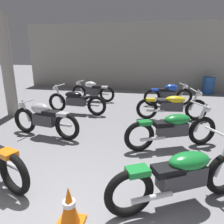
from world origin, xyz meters
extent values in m
cube|color=#9E998E|center=(0.00, 10.36, 1.80)|extent=(13.06, 0.24, 3.60)
cylinder|color=#9E998E|center=(-3.61, 4.37, 1.60)|extent=(0.36, 0.36, 3.20)
torus|color=black|center=(-0.89, 0.80, 0.34)|extent=(0.67, 0.34, 0.67)
cube|color=orange|center=(-0.98, 0.83, 0.64)|extent=(0.33, 0.29, 0.08)
cylinder|color=silver|center=(-1.08, 1.00, 0.32)|extent=(0.54, 0.26, 0.07)
torus|color=black|center=(-2.22, 3.01, 0.34)|extent=(0.68, 0.23, 0.67)
torus|color=black|center=(-0.94, 2.79, 0.34)|extent=(0.68, 0.23, 0.67)
cylinder|color=silver|center=(-2.14, 3.00, 0.59)|extent=(0.25, 0.11, 0.56)
cube|color=#38383D|center=(-1.58, 2.90, 0.44)|extent=(0.61, 0.34, 0.28)
ellipsoid|color=#B7B7BC|center=(-1.68, 2.92, 0.72)|extent=(0.56, 0.37, 0.26)
cube|color=black|center=(-1.36, 2.86, 0.64)|extent=(0.44, 0.31, 0.10)
cube|color=#B7B7BC|center=(-1.04, 2.80, 0.64)|extent=(0.31, 0.25, 0.08)
cylinder|color=silver|center=(-2.08, 2.99, 0.85)|extent=(0.12, 0.48, 0.04)
sphere|color=white|center=(-2.28, 3.02, 0.73)|extent=(0.14, 0.14, 0.14)
cylinder|color=silver|center=(-1.16, 2.96, 0.32)|extent=(0.55, 0.17, 0.07)
torus|color=black|center=(-2.29, 5.01, 0.34)|extent=(0.68, 0.18, 0.67)
torus|color=black|center=(-0.80, 4.86, 0.34)|extent=(0.68, 0.18, 0.67)
cylinder|color=silver|center=(-2.21, 5.00, 0.65)|extent=(0.28, 0.10, 0.66)
cube|color=#38383D|center=(-1.55, 4.93, 0.44)|extent=(0.68, 0.31, 0.28)
ellipsoid|color=black|center=(-1.65, 4.94, 0.66)|extent=(0.63, 0.38, 0.22)
cube|color=black|center=(-1.33, 4.91, 0.57)|extent=(0.42, 0.28, 0.10)
cube|color=black|center=(-0.90, 4.87, 0.64)|extent=(0.30, 0.23, 0.08)
cylinder|color=silver|center=(-2.15, 4.99, 0.96)|extent=(0.11, 0.68, 0.04)
sphere|color=white|center=(-2.35, 5.02, 0.84)|extent=(0.14, 0.14, 0.14)
cylinder|color=silver|center=(-1.04, 5.01, 0.32)|extent=(0.55, 0.13, 0.07)
torus|color=black|center=(-2.21, 6.95, 0.34)|extent=(0.68, 0.18, 0.67)
torus|color=black|center=(-0.91, 6.82, 0.34)|extent=(0.68, 0.18, 0.67)
cylinder|color=silver|center=(-2.13, 6.94, 0.59)|extent=(0.25, 0.09, 0.56)
cube|color=#38383D|center=(-1.56, 6.88, 0.44)|extent=(0.59, 0.30, 0.28)
ellipsoid|color=white|center=(-1.66, 6.89, 0.72)|extent=(0.55, 0.33, 0.26)
cube|color=black|center=(-1.34, 6.86, 0.64)|extent=(0.42, 0.28, 0.10)
cube|color=white|center=(-1.01, 6.83, 0.64)|extent=(0.30, 0.23, 0.08)
cylinder|color=silver|center=(-2.07, 6.93, 0.85)|extent=(0.08, 0.48, 0.04)
sphere|color=white|center=(-2.27, 6.95, 0.73)|extent=(0.14, 0.14, 0.14)
cylinder|color=silver|center=(-1.15, 6.97, 0.32)|extent=(0.55, 0.12, 0.07)
torus|color=black|center=(0.81, 0.72, 0.34)|extent=(0.64, 0.42, 0.67)
cylinder|color=silver|center=(2.06, 1.40, 0.65)|extent=(0.27, 0.19, 0.66)
cube|color=#38383D|center=(1.47, 1.08, 0.44)|extent=(0.69, 0.53, 0.28)
ellipsoid|color=#197F33|center=(1.56, 1.13, 0.66)|extent=(0.68, 0.57, 0.22)
cube|color=black|center=(1.28, 0.97, 0.57)|extent=(0.47, 0.40, 0.10)
cube|color=#197F33|center=(0.90, 0.77, 0.64)|extent=(0.34, 0.31, 0.08)
cylinder|color=silver|center=(2.00, 1.38, 0.96)|extent=(0.36, 0.61, 0.04)
cylinder|color=silver|center=(1.10, 0.72, 0.32)|extent=(0.52, 0.33, 0.07)
torus|color=black|center=(2.16, 3.18, 0.34)|extent=(0.66, 0.38, 0.67)
torus|color=black|center=(0.79, 2.56, 0.34)|extent=(0.66, 0.38, 0.67)
cylinder|color=silver|center=(2.08, 3.15, 0.65)|extent=(0.28, 0.18, 0.66)
cube|color=#38383D|center=(1.47, 2.87, 0.44)|extent=(0.70, 0.49, 0.28)
ellipsoid|color=#197F33|center=(1.57, 2.91, 0.66)|extent=(0.68, 0.54, 0.22)
cube|color=black|center=(1.27, 2.78, 0.57)|extent=(0.46, 0.38, 0.10)
cube|color=#197F33|center=(0.88, 2.60, 0.64)|extent=(0.34, 0.30, 0.08)
cylinder|color=silver|center=(2.03, 3.12, 0.96)|extent=(0.32, 0.63, 0.04)
sphere|color=white|center=(2.21, 3.21, 0.84)|extent=(0.14, 0.14, 0.14)
cylinder|color=silver|center=(1.07, 2.54, 0.32)|extent=(0.53, 0.29, 0.07)
torus|color=black|center=(2.34, 4.99, 0.34)|extent=(0.68, 0.19, 0.67)
torus|color=black|center=(0.85, 4.81, 0.34)|extent=(0.68, 0.19, 0.67)
cylinder|color=silver|center=(2.26, 4.98, 0.65)|extent=(0.28, 0.10, 0.66)
cube|color=#38383D|center=(1.59, 4.90, 0.44)|extent=(0.68, 0.32, 0.28)
ellipsoid|color=yellow|center=(1.69, 4.91, 0.66)|extent=(0.63, 0.39, 0.22)
cube|color=black|center=(1.38, 4.87, 0.57)|extent=(0.43, 0.29, 0.10)
cube|color=yellow|center=(0.95, 4.82, 0.64)|extent=(0.30, 0.23, 0.08)
cylinder|color=silver|center=(2.20, 4.97, 0.96)|extent=(0.12, 0.68, 0.04)
sphere|color=white|center=(2.40, 5.00, 0.84)|extent=(0.14, 0.14, 0.14)
cylinder|color=silver|center=(1.11, 4.71, 0.32)|extent=(0.55, 0.13, 0.07)
torus|color=black|center=(2.22, 6.92, 0.34)|extent=(0.67, 0.29, 0.67)
torus|color=black|center=(0.97, 6.57, 0.34)|extent=(0.67, 0.29, 0.67)
cylinder|color=silver|center=(2.14, 6.90, 0.59)|extent=(0.25, 0.13, 0.56)
cube|color=#38383D|center=(1.59, 6.75, 0.44)|extent=(0.62, 0.39, 0.28)
ellipsoid|color=blue|center=(1.69, 6.78, 0.72)|extent=(0.58, 0.41, 0.26)
cube|color=black|center=(1.38, 6.69, 0.64)|extent=(0.45, 0.34, 0.10)
cube|color=blue|center=(1.07, 6.60, 0.64)|extent=(0.32, 0.27, 0.08)
cylinder|color=silver|center=(2.09, 6.89, 0.85)|extent=(0.17, 0.47, 0.04)
sphere|color=white|center=(2.28, 6.94, 0.73)|extent=(0.14, 0.14, 0.14)
cylinder|color=silver|center=(1.24, 6.51, 0.32)|extent=(0.55, 0.22, 0.07)
cylinder|color=#23519E|center=(3.73, 9.69, 0.42)|extent=(0.56, 0.56, 0.85)
torus|color=#23519E|center=(3.73, 9.69, 0.59)|extent=(0.59, 0.59, 0.03)
torus|color=#23519E|center=(3.73, 9.69, 0.26)|extent=(0.59, 0.59, 0.03)
cube|color=orange|center=(0.13, 0.41, 0.02)|extent=(0.32, 0.32, 0.04)
cone|color=orange|center=(0.13, 0.41, 0.29)|extent=(0.24, 0.24, 0.50)
cylinder|color=white|center=(0.13, 0.41, 0.32)|extent=(0.15, 0.15, 0.06)
camera|label=1|loc=(1.05, -1.45, 2.04)|focal=32.70mm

